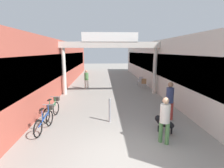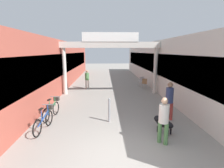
% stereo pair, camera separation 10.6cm
% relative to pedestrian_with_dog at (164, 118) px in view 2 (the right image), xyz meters
% --- Properties ---
extents(ground_plane, '(80.00, 80.00, 0.00)m').
position_rel_pedestrian_with_dog_xyz_m(ground_plane, '(-1.58, -0.82, -0.94)').
color(ground_plane, gray).
extents(storefront_left, '(3.00, 26.00, 3.95)m').
position_rel_pedestrian_with_dog_xyz_m(storefront_left, '(-6.68, 10.18, 1.04)').
color(storefront_left, '#B25142').
rests_on(storefront_left, ground_plane).
extents(storefront_right, '(3.00, 26.00, 3.95)m').
position_rel_pedestrian_with_dog_xyz_m(storefront_right, '(3.51, 10.18, 1.04)').
color(storefront_right, beige).
rests_on(storefront_right, ground_plane).
extents(arcade_sign_gateway, '(7.40, 0.47, 4.45)m').
position_rel_pedestrian_with_dog_xyz_m(arcade_sign_gateway, '(-1.58, 7.24, 2.25)').
color(arcade_sign_gateway, beige).
rests_on(arcade_sign_gateway, ground_plane).
extents(pedestrian_with_dog, '(0.48, 0.48, 1.65)m').
position_rel_pedestrian_with_dog_xyz_m(pedestrian_with_dog, '(0.00, 0.00, 0.00)').
color(pedestrian_with_dog, '#4C7F47').
rests_on(pedestrian_with_dog, ground_plane).
extents(pedestrian_companion, '(0.39, 0.36, 1.79)m').
position_rel_pedestrian_with_dog_xyz_m(pedestrian_companion, '(0.96, 2.09, 0.09)').
color(pedestrian_companion, '#99332D').
rests_on(pedestrian_companion, ground_plane).
extents(pedestrian_carrying_crate, '(0.47, 0.47, 1.59)m').
position_rel_pedestrian_with_dog_xyz_m(pedestrian_carrying_crate, '(-3.51, 9.16, -0.04)').
color(pedestrian_carrying_crate, silver).
rests_on(pedestrian_carrying_crate, ground_plane).
extents(dog_on_leash, '(0.75, 0.84, 0.62)m').
position_rel_pedestrian_with_dog_xyz_m(dog_on_leash, '(0.28, 0.82, -0.55)').
color(dog_on_leash, black).
rests_on(dog_on_leash, ground_plane).
extents(bicycle_blue_nearest, '(0.46, 1.68, 0.98)m').
position_rel_pedestrian_with_dog_xyz_m(bicycle_blue_nearest, '(-4.45, 1.27, -0.50)').
color(bicycle_blue_nearest, black).
rests_on(bicycle_blue_nearest, ground_plane).
extents(bicycle_green_second, '(0.47, 1.68, 0.98)m').
position_rel_pedestrian_with_dog_xyz_m(bicycle_green_second, '(-4.53, 2.59, -0.50)').
color(bicycle_green_second, black).
rests_on(bicycle_green_second, ground_plane).
extents(bollard_post_metal, '(0.10, 0.10, 1.11)m').
position_rel_pedestrian_with_dog_xyz_m(bollard_post_metal, '(-1.80, 1.97, -0.38)').
color(bollard_post_metal, gray).
rests_on(bollard_post_metal, ground_plane).
extents(cafe_chair_wood_nearer, '(0.48, 0.48, 0.89)m').
position_rel_pedestrian_with_dog_xyz_m(cafe_chair_wood_nearer, '(1.34, 8.80, -0.40)').
color(cafe_chair_wood_nearer, gray).
rests_on(cafe_chair_wood_nearer, ground_plane).
extents(cafe_chair_aluminium_farther, '(0.49, 0.49, 0.89)m').
position_rel_pedestrian_with_dog_xyz_m(cafe_chair_aluminium_farther, '(1.28, 9.88, -0.40)').
color(cafe_chair_aluminium_farther, gray).
rests_on(cafe_chair_aluminium_farther, ground_plane).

